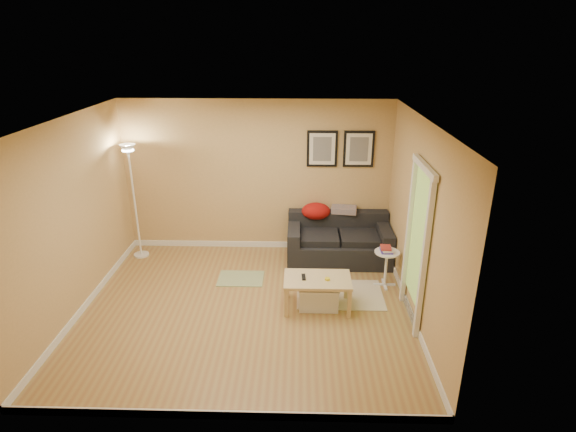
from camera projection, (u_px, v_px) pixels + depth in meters
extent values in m
plane|color=#9E7F44|center=(247.00, 308.00, 6.43)|extent=(4.50, 4.50, 0.00)
plane|color=white|center=(240.00, 120.00, 5.47)|extent=(4.50, 4.50, 0.00)
plane|color=tan|center=(257.00, 177.00, 7.81)|extent=(4.50, 0.00, 4.50)
plane|color=tan|center=(217.00, 307.00, 4.09)|extent=(4.50, 0.00, 4.50)
plane|color=tan|center=(72.00, 220.00, 6.01)|extent=(0.00, 4.00, 4.00)
plane|color=tan|center=(419.00, 224.00, 5.89)|extent=(0.00, 4.00, 4.00)
cube|color=white|center=(259.00, 244.00, 8.26)|extent=(4.50, 0.02, 0.10)
cube|color=white|center=(224.00, 415.00, 4.56)|extent=(4.50, 0.02, 0.10)
cube|color=white|center=(88.00, 302.00, 6.47)|extent=(0.02, 4.00, 0.10)
cube|color=white|center=(409.00, 307.00, 6.35)|extent=(0.02, 4.00, 0.10)
cube|color=beige|center=(340.00, 294.00, 6.75)|extent=(1.25, 0.85, 0.01)
cube|color=#668C4C|center=(241.00, 278.00, 7.19)|extent=(0.70, 0.50, 0.01)
cube|color=black|center=(304.00, 277.00, 6.30)|extent=(0.06, 0.16, 0.02)
cylinder|color=yellow|center=(327.00, 279.00, 6.24)|extent=(0.07, 0.07, 0.03)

